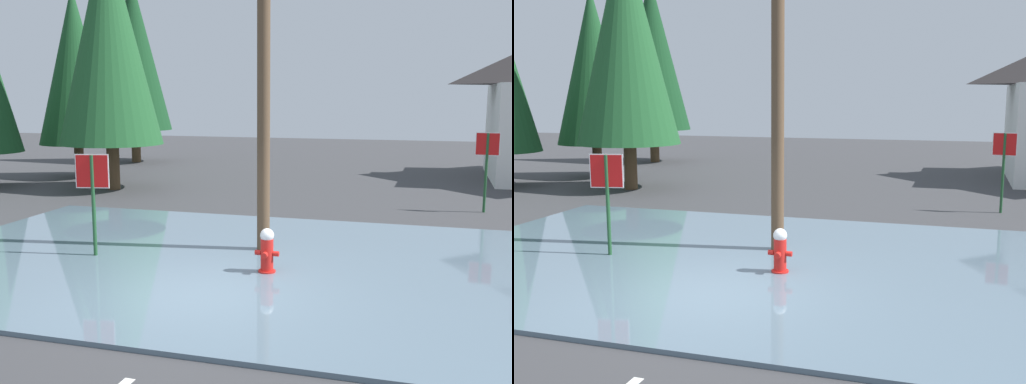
% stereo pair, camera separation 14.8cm
% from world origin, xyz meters
% --- Properties ---
extents(ground_plane, '(80.00, 80.00, 0.10)m').
position_xyz_m(ground_plane, '(0.00, 0.00, -0.05)').
color(ground_plane, '#38383A').
extents(flood_puddle, '(12.83, 9.06, 0.08)m').
position_xyz_m(flood_puddle, '(-0.63, 2.19, 0.04)').
color(flood_puddle, slate).
rests_on(flood_puddle, ground).
extents(lane_stop_bar, '(4.04, 0.56, 0.01)m').
position_xyz_m(lane_stop_bar, '(-0.15, -1.54, 0.00)').
color(lane_stop_bar, silver).
rests_on(lane_stop_bar, ground).
extents(stop_sign_near, '(0.70, 0.17, 2.24)m').
position_xyz_m(stop_sign_near, '(-3.08, 1.72, 1.59)').
color(stop_sign_near, '#1E4C28').
rests_on(stop_sign_near, ground).
extents(fire_hydrant, '(0.47, 0.40, 0.93)m').
position_xyz_m(fire_hydrant, '(0.75, 1.56, 0.46)').
color(fire_hydrant, red).
rests_on(fire_hydrant, ground).
extents(utility_pole, '(1.60, 0.28, 8.97)m').
position_xyz_m(utility_pole, '(0.21, 3.21, 4.66)').
color(utility_pole, brown).
rests_on(utility_pole, ground).
extents(stop_sign_far, '(0.67, 0.12, 2.38)m').
position_xyz_m(stop_sign_far, '(5.28, 9.59, 1.69)').
color(stop_sign_far, '#1E4C28').
rests_on(stop_sign_far, ground).
extents(pine_tree_mid_left, '(3.83, 3.83, 9.57)m').
position_xyz_m(pine_tree_mid_left, '(-11.31, 19.35, 5.63)').
color(pine_tree_mid_left, '#4C3823').
rests_on(pine_tree_mid_left, ground).
extents(pine_tree_short_left, '(3.19, 3.19, 7.97)m').
position_xyz_m(pine_tree_short_left, '(-10.80, 13.17, 4.69)').
color(pine_tree_short_left, '#4C3823').
rests_on(pine_tree_short_left, ground).
extents(pine_tree_far_center, '(3.77, 3.77, 9.42)m').
position_xyz_m(pine_tree_far_center, '(-7.63, 10.51, 5.54)').
color(pine_tree_far_center, '#4C3823').
rests_on(pine_tree_far_center, ground).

